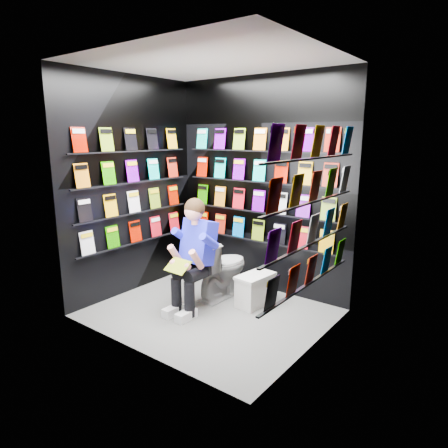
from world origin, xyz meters
The scene contains 14 objects.
floor centered at (0.00, 0.00, 0.00)m, with size 2.40×2.40×0.00m, color slate.
ceiling centered at (0.00, 0.00, 2.60)m, with size 2.40×2.40×0.00m, color white.
wall_back centered at (0.00, 1.00, 1.30)m, with size 2.40×0.04×2.60m, color black.
wall_front centered at (0.00, -1.00, 1.30)m, with size 2.40×0.04×2.60m, color black.
wall_left centered at (-1.20, 0.00, 1.30)m, with size 0.04×2.00×2.60m, color black.
wall_right centered at (1.20, 0.00, 1.30)m, with size 0.04×2.00×2.60m, color black.
comics_back centered at (0.00, 0.97, 1.31)m, with size 2.10×0.06×1.37m, color red, non-canonical shape.
comics_left centered at (-1.17, 0.00, 1.31)m, with size 0.06×1.70×1.37m, color red, non-canonical shape.
comics_right centered at (1.17, 0.00, 1.31)m, with size 0.06×1.70×1.37m, color red, non-canonical shape.
toilet centered at (-0.19, 0.45, 0.37)m, with size 0.42×0.75×0.73m, color white.
longbox centered at (0.28, 0.49, 0.17)m, with size 0.24×0.44×0.33m, color silver.
longbox_lid centered at (0.28, 0.49, 0.35)m, with size 0.27×0.46×0.03m, color silver.
reader centered at (-0.19, 0.07, 0.75)m, with size 0.50×0.72×1.33m, color #1D1FD4, non-canonical shape.
held_comic centered at (-0.19, -0.28, 0.58)m, with size 0.27×0.01×0.19m, color #269315.
Camera 1 is at (2.58, -3.14, 1.92)m, focal length 32.00 mm.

